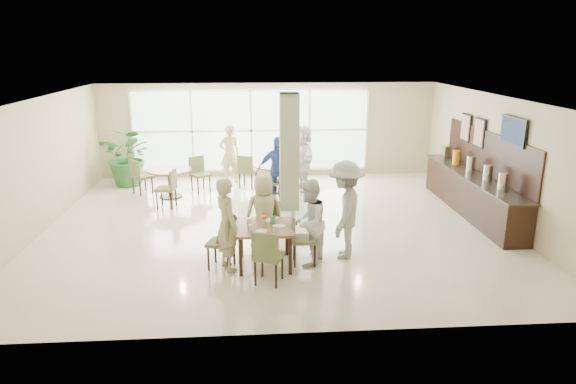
{
  "coord_description": "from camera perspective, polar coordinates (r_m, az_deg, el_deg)",
  "views": [
    {
      "loc": [
        -0.48,
        -10.8,
        3.86
      ],
      "look_at": [
        0.2,
        -1.2,
        1.1
      ],
      "focal_mm": 32.0,
      "sensor_mm": 36.0,
      "label": 1
    }
  ],
  "objects": [
    {
      "name": "framed_art_a",
      "position": [
        13.15,
        20.5,
        6.2
      ],
      "size": [
        0.05,
        0.55,
        0.7
      ],
      "color": "black",
      "rests_on": "ground"
    },
    {
      "name": "chairs_table_right",
      "position": [
        13.96,
        -1.65,
        1.96
      ],
      "size": [
        2.01,
        1.84,
        0.95
      ],
      "color": "brown",
      "rests_on": "ground"
    },
    {
      "name": "round_table_left",
      "position": [
        13.77,
        -13.03,
        1.82
      ],
      "size": [
        1.15,
        1.15,
        0.75
      ],
      "color": "brown",
      "rests_on": "ground"
    },
    {
      "name": "teen_standing",
      "position": [
        9.57,
        6.33,
        -1.97
      ],
      "size": [
        1.02,
        1.35,
        1.85
      ],
      "primitive_type": "imported",
      "rotation": [
        0.0,
        0.0,
        -1.89
      ],
      "color": "#A0A0A2",
      "rests_on": "ground"
    },
    {
      "name": "main_table",
      "position": [
        9.22,
        -2.62,
        -4.31
      ],
      "size": [
        1.02,
        1.02,
        0.75
      ],
      "color": "brown",
      "rests_on": "ground"
    },
    {
      "name": "framed_art_b",
      "position": [
        13.87,
        19.16,
        6.79
      ],
      "size": [
        0.05,
        0.55,
        0.7
      ],
      "color": "black",
      "rests_on": "ground"
    },
    {
      "name": "ground",
      "position": [
        11.48,
        -1.42,
        -3.65
      ],
      "size": [
        10.0,
        10.0,
        0.0
      ],
      "primitive_type": "plane",
      "color": "beige",
      "rests_on": "ground"
    },
    {
      "name": "chairs_table_left",
      "position": [
        13.76,
        -13.01,
        1.34
      ],
      "size": [
        2.17,
        1.95,
        0.95
      ],
      "color": "brown",
      "rests_on": "ground"
    },
    {
      "name": "chairs_main_table",
      "position": [
        9.28,
        -2.56,
        -5.41
      ],
      "size": [
        2.02,
        2.04,
        0.95
      ],
      "color": "brown",
      "rests_on": "ground"
    },
    {
      "name": "round_table_right",
      "position": [
        13.94,
        -1.45,
        2.42
      ],
      "size": [
        1.18,
        1.18,
        0.75
      ],
      "color": "brown",
      "rests_on": "ground"
    },
    {
      "name": "adult_a",
      "position": [
        12.96,
        -1.16,
        2.53
      ],
      "size": [
        1.04,
        0.67,
        1.68
      ],
      "primitive_type": "imported",
      "rotation": [
        0.0,
        0.0,
        -0.11
      ],
      "color": "#3851A8",
      "rests_on": "ground"
    },
    {
      "name": "teen_right",
      "position": [
        9.23,
        2.34,
        -3.4
      ],
      "size": [
        0.86,
        0.95,
        1.59
      ],
      "primitive_type": "imported",
      "rotation": [
        0.0,
        0.0,
        -1.98
      ],
      "color": "white",
      "rests_on": "ground"
    },
    {
      "name": "tabletop_clutter",
      "position": [
        9.16,
        -2.49,
        -3.47
      ],
      "size": [
        0.69,
        0.76,
        0.21
      ],
      "color": "white",
      "rests_on": "main_table"
    },
    {
      "name": "adult_standing",
      "position": [
        14.86,
        -6.49,
        4.23
      ],
      "size": [
        0.73,
        0.6,
        1.71
      ],
      "primitive_type": "imported",
      "rotation": [
        0.0,
        0.0,
        3.5
      ],
      "color": "tan",
      "rests_on": "ground"
    },
    {
      "name": "wall_tv",
      "position": [
        11.68,
        23.78,
        6.23
      ],
      "size": [
        0.06,
        1.0,
        0.58
      ],
      "color": "black",
      "rests_on": "ground"
    },
    {
      "name": "column",
      "position": [
        12.29,
        0.14,
        4.45
      ],
      "size": [
        0.45,
        0.45,
        2.8
      ],
      "primitive_type": "cube",
      "color": "#677652",
      "rests_on": "ground"
    },
    {
      "name": "adult_b",
      "position": [
        14.01,
        1.6,
        3.81
      ],
      "size": [
        1.18,
        1.81,
        1.81
      ],
      "primitive_type": "imported",
      "rotation": [
        0.0,
        0.0,
        -1.28
      ],
      "color": "white",
      "rests_on": "ground"
    },
    {
      "name": "teen_far",
      "position": [
        9.89,
        -2.69,
        -2.28
      ],
      "size": [
        0.81,
        0.55,
        1.53
      ],
      "primitive_type": "imported",
      "rotation": [
        0.0,
        0.0,
        3.34
      ],
      "color": "tan",
      "rests_on": "ground"
    },
    {
      "name": "room_shell",
      "position": [
        11.03,
        -1.48,
        4.71
      ],
      "size": [
        10.0,
        10.0,
        10.0
      ],
      "color": "white",
      "rests_on": "ground"
    },
    {
      "name": "teen_left",
      "position": [
        9.07,
        -6.81,
        -3.59
      ],
      "size": [
        0.62,
        0.72,
        1.68
      ],
      "primitive_type": "imported",
      "rotation": [
        0.0,
        0.0,
        2.0
      ],
      "color": "tan",
      "rests_on": "ground"
    },
    {
      "name": "potted_plant",
      "position": [
        15.17,
        -17.21,
        3.79
      ],
      "size": [
        1.92,
        1.92,
        1.68
      ],
      "primitive_type": "imported",
      "rotation": [
        0.0,
        0.0,
        -0.34
      ],
      "color": "#276328",
      "rests_on": "ground"
    },
    {
      "name": "buffet_counter",
      "position": [
        12.87,
        19.82,
        0.14
      ],
      "size": [
        0.64,
        4.7,
        1.95
      ],
      "color": "black",
      "rests_on": "ground"
    },
    {
      "name": "window_bank",
      "position": [
        15.46,
        -4.11,
        6.81
      ],
      "size": [
        7.0,
        0.04,
        7.0
      ],
      "color": "silver",
      "rests_on": "ground"
    }
  ]
}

